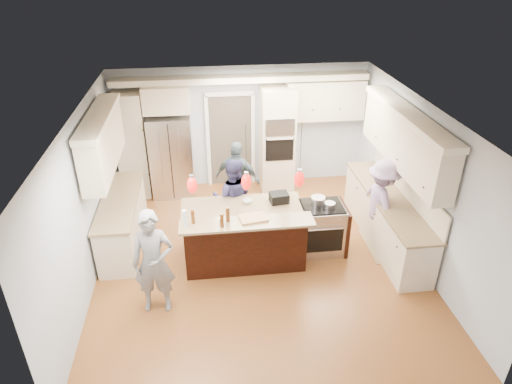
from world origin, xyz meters
TOP-DOWN VIEW (x-y plane):
  - ground_plane at (0.00, 0.00)m, footprint 6.00×6.00m
  - room_shell at (0.00, 0.00)m, footprint 5.54×6.04m
  - refrigerator at (-1.55, 2.64)m, footprint 0.90×0.70m
  - oven_column at (0.75, 2.67)m, footprint 0.72×0.69m
  - back_upper_cabinets at (-0.75, 2.76)m, footprint 5.30×0.61m
  - right_counter_run at (2.44, 0.30)m, footprint 0.64×3.10m
  - left_cabinets at (-2.44, 0.80)m, footprint 0.64×2.30m
  - kitchen_island at (-0.25, 0.07)m, footprint 2.10×1.46m
  - island_range at (1.16, 0.15)m, footprint 0.82×0.71m
  - pendant_lights at (-0.25, -0.51)m, footprint 1.75×0.15m
  - person_bar_end at (-1.67, -1.03)m, footprint 0.64×0.44m
  - person_far_left at (-0.38, 0.85)m, footprint 0.82×0.67m
  - person_far_right at (-0.22, 1.60)m, footprint 0.99×0.75m
  - person_range_side at (2.25, 0.23)m, footprint 0.77×1.16m
  - floor_rug at (2.40, 0.10)m, footprint 0.75×1.09m
  - water_bottle at (-1.20, -0.56)m, footprint 0.09×0.09m
  - beer_bottle_a at (-1.08, -0.48)m, footprint 0.06×0.06m
  - beer_bottle_b at (-0.64, -0.63)m, footprint 0.07×0.07m
  - beer_bottle_c at (-0.54, -0.49)m, footprint 0.08×0.08m
  - drink_can at (-0.65, -0.59)m, footprint 0.09×0.09m
  - cutting_board at (-0.14, -0.47)m, footprint 0.46×0.37m
  - pot_large at (1.07, 0.19)m, footprint 0.25×0.25m
  - pot_small at (1.24, 0.06)m, footprint 0.19×0.19m

SIDE VIEW (x-z plane):
  - ground_plane at x=0.00m, z-range 0.00..0.00m
  - floor_rug at x=2.40m, z-range 0.00..0.01m
  - island_range at x=1.16m, z-range 0.00..0.92m
  - kitchen_island at x=-0.25m, z-range -0.07..1.05m
  - person_far_left at x=-0.38m, z-range 0.00..1.56m
  - person_far_right at x=-0.22m, z-range 0.00..1.57m
  - person_range_side at x=2.25m, z-range 0.00..1.67m
  - person_bar_end at x=-1.67m, z-range 0.00..1.69m
  - refrigerator at x=-1.55m, z-range 0.00..1.80m
  - pot_small at x=1.24m, z-range 0.92..1.01m
  - pot_large at x=1.07m, z-range 0.92..1.06m
  - right_counter_run at x=2.44m, z-range -0.20..2.31m
  - left_cabinets at x=-2.44m, z-range -0.20..2.31m
  - cutting_board at x=-0.14m, z-range 1.12..1.15m
  - oven_column at x=0.75m, z-range 0.00..2.30m
  - drink_can at x=-0.65m, z-range 1.12..1.25m
  - beer_bottle_a at x=-1.08m, z-range 1.12..1.34m
  - beer_bottle_b at x=-0.64m, z-range 1.12..1.35m
  - beer_bottle_c at x=-0.54m, z-range 1.12..1.37m
  - water_bottle at x=-1.20m, z-range 1.12..1.41m
  - back_upper_cabinets at x=-0.75m, z-range 0.40..2.94m
  - pendant_lights at x=-0.25m, z-range 1.29..2.32m
  - room_shell at x=0.00m, z-range 0.46..3.18m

